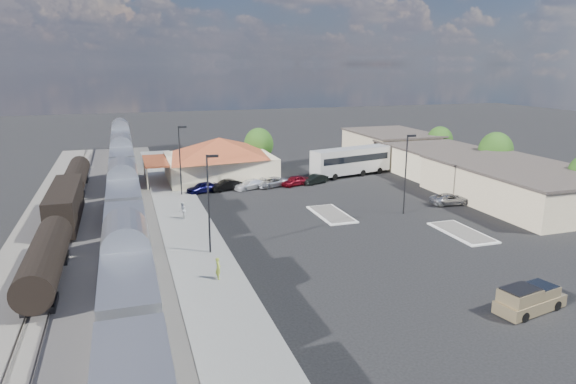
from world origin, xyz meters
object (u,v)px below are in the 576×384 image
object	(u,v)px
pickup_truck	(530,299)
coach_bus	(351,160)
station_depot	(219,159)
suv	(450,199)

from	to	relation	value
pickup_truck	coach_bus	world-z (taller)	coach_bus
station_depot	coach_bus	xyz separation A→B (m)	(19.46, -3.40, -0.70)
station_depot	pickup_truck	size ratio (longest dim) A/B	3.28
suv	station_depot	bearing A→B (deg)	52.27
station_depot	suv	xyz separation A→B (m)	(23.92, -22.30, -2.46)
station_depot	suv	size ratio (longest dim) A/B	3.78
suv	pickup_truck	bearing A→B (deg)	161.17
pickup_truck	coach_bus	bearing A→B (deg)	-20.12
coach_bus	suv	bearing A→B (deg)	179.67
pickup_truck	suv	bearing A→B (deg)	-35.42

